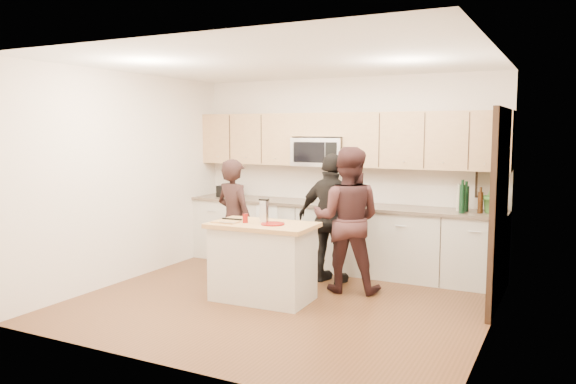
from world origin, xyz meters
The scene contains 21 objects.
floor centered at (0.00, 0.00, 0.00)m, with size 4.50×4.50×0.00m, color brown.
room_shell centered at (0.00, 0.00, 1.73)m, with size 4.52×4.02×2.71m.
back_cabinetry centered at (0.00, 1.69, 0.47)m, with size 4.50×0.66×0.94m.
upper_cabinetry centered at (0.03, 1.83, 1.84)m, with size 4.50×0.33×0.75m.
microwave centered at (-0.31, 1.80, 1.65)m, with size 0.76×0.41×0.40m.
doorway centered at (2.23, 0.90, 1.16)m, with size 0.06×1.25×2.20m.
framed_picture centered at (1.95, 1.98, 1.28)m, with size 0.30×0.03×0.38m.
dish_towel centered at (-0.95, 1.50, 0.80)m, with size 0.34×0.60×0.48m.
island centered at (-0.23, -0.02, 0.45)m, with size 1.22×0.74×0.90m.
red_plate centered at (-0.07, -0.06, 0.91)m, with size 0.27×0.27×0.02m, color maroon.
box_grater centered at (-0.21, -0.02, 1.05)m, with size 0.10×0.07×0.26m.
drink_glass centered at (-0.41, -0.09, 0.95)m, with size 0.06×0.06×0.11m, color maroon.
cutting_board centered at (-0.63, -0.19, 0.91)m, with size 0.29×0.17×0.02m, color tan.
tongs centered at (-0.62, -0.06, 0.92)m, with size 0.26×0.03×0.02m, color black.
knife centered at (-0.55, -0.27, 0.92)m, with size 0.20×0.02×0.01m, color silver.
toaster centered at (-1.77, 1.67, 1.03)m, with size 0.32×0.24×0.18m.
bottle_cluster centered at (1.82, 1.67, 1.12)m, with size 0.52×0.33×0.41m.
orchid centered at (2.06, 1.72, 1.18)m, with size 0.26×0.21×0.48m, color #447E32.
woman_left centered at (-1.00, 0.59, 0.79)m, with size 0.58×0.38×1.59m, color black.
woman_center centered at (0.50, 0.77, 0.88)m, with size 0.86×0.67×1.76m, color #341A1A.
woman_right centered at (0.20, 1.03, 0.83)m, with size 0.98×0.41×1.67m, color black.
Camera 1 is at (2.90, -5.55, 1.96)m, focal length 35.00 mm.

